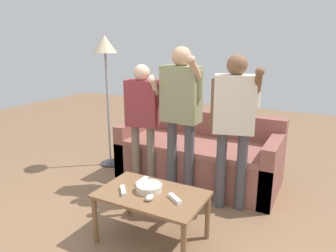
# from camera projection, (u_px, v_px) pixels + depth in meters

# --- Properties ---
(ground_plane) EXTENTS (12.00, 12.00, 0.00)m
(ground_plane) POSITION_uv_depth(u_px,v_px,m) (142.00, 240.00, 2.68)
(ground_plane) COLOR brown
(couch) EXTENTS (1.90, 0.86, 0.80)m
(couch) POSITION_uv_depth(u_px,v_px,m) (199.00, 156.00, 3.81)
(couch) COLOR brown
(couch) RESTS_ON ground
(coffee_table) EXTENTS (0.89, 0.55, 0.44)m
(coffee_table) POSITION_uv_depth(u_px,v_px,m) (151.00, 200.00, 2.59)
(coffee_table) COLOR brown
(coffee_table) RESTS_ON ground
(snack_bowl) EXTENTS (0.21, 0.21, 0.06)m
(snack_bowl) POSITION_uv_depth(u_px,v_px,m) (149.00, 188.00, 2.60)
(snack_bowl) COLOR beige
(snack_bowl) RESTS_ON coffee_table
(game_remote_nunchuk) EXTENTS (0.06, 0.09, 0.05)m
(game_remote_nunchuk) POSITION_uv_depth(u_px,v_px,m) (150.00, 197.00, 2.45)
(game_remote_nunchuk) COLOR white
(game_remote_nunchuk) RESTS_ON coffee_table
(floor_lamp) EXTENTS (0.30, 0.30, 1.74)m
(floor_lamp) POSITION_uv_depth(u_px,v_px,m) (105.00, 56.00, 3.96)
(floor_lamp) COLOR #2D2D33
(floor_lamp) RESTS_ON ground
(player_left) EXTENTS (0.45, 0.32, 1.42)m
(player_left) POSITION_uv_depth(u_px,v_px,m) (142.00, 113.00, 3.44)
(player_left) COLOR #756656
(player_left) RESTS_ON ground
(player_center) EXTENTS (0.47, 0.36, 1.61)m
(player_center) POSITION_uv_depth(u_px,v_px,m) (181.00, 106.00, 3.21)
(player_center) COLOR #47474C
(player_center) RESTS_ON ground
(player_right) EXTENTS (0.50, 0.33, 1.54)m
(player_right) POSITION_uv_depth(u_px,v_px,m) (234.00, 116.00, 2.95)
(player_right) COLOR #47474C
(player_right) RESTS_ON ground
(game_remote_wand_near) EXTENTS (0.13, 0.15, 0.03)m
(game_remote_wand_near) POSITION_uv_depth(u_px,v_px,m) (123.00, 191.00, 2.58)
(game_remote_wand_near) COLOR white
(game_remote_wand_near) RESTS_ON coffee_table
(game_remote_wand_far) EXTENTS (0.15, 0.12, 0.03)m
(game_remote_wand_far) POSITION_uv_depth(u_px,v_px,m) (175.00, 199.00, 2.45)
(game_remote_wand_far) COLOR white
(game_remote_wand_far) RESTS_ON coffee_table
(game_remote_wand_spare) EXTENTS (0.04, 0.16, 0.03)m
(game_remote_wand_spare) POSITION_uv_depth(u_px,v_px,m) (142.00, 181.00, 2.76)
(game_remote_wand_spare) COLOR white
(game_remote_wand_spare) RESTS_ON coffee_table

